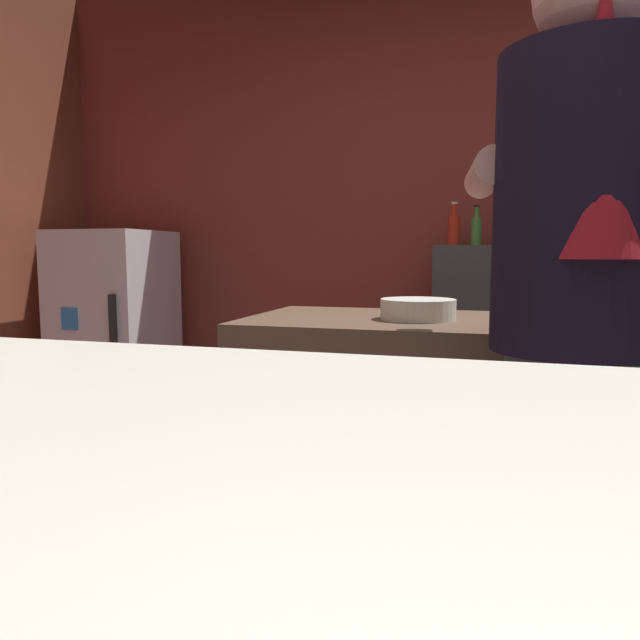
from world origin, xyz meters
TOP-DOWN VIEW (x-y plane):
  - wall_back at (0.00, 2.20)m, footprint 5.20×0.10m
  - prep_counter at (0.35, 0.56)m, footprint 2.10×0.60m
  - back_shelf at (0.21, 1.92)m, footprint 0.98×0.36m
  - mini_fridge at (-2.07, 1.75)m, footprint 0.55×0.58m
  - bartender at (0.17, 0.11)m, footprint 0.45×0.53m
  - mixing_bowl at (-0.20, 0.54)m, footprint 0.22×0.22m
  - bottle_soy at (-0.19, 1.94)m, footprint 0.06×0.06m
  - bottle_vinegar at (0.04, 1.91)m, footprint 0.07×0.07m
  - bottle_olive_oil at (-0.08, 1.94)m, footprint 0.05×0.05m
  - bottle_hot_sauce at (0.38, 2.02)m, footprint 0.07×0.07m

SIDE VIEW (x-z plane):
  - prep_counter at x=0.35m, z-range 0.00..0.93m
  - back_shelf at x=0.21m, z-range 0.00..1.16m
  - mini_fridge at x=-2.07m, z-range 0.00..1.25m
  - mixing_bowl at x=-0.20m, z-range 0.93..0.99m
  - bartender at x=0.17m, z-range 0.14..1.86m
  - bottle_hot_sauce at x=0.38m, z-range 1.14..1.33m
  - bottle_vinegar at x=0.04m, z-range 1.14..1.33m
  - bottle_olive_oil at x=-0.08m, z-range 1.14..1.34m
  - bottle_soy at x=-0.19m, z-range 1.13..1.35m
  - wall_back at x=0.00m, z-range 0.00..2.70m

